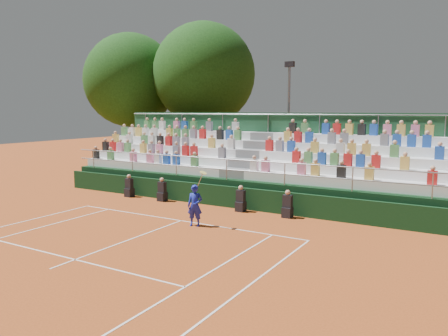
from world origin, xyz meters
The scene contains 8 objects.
ground centered at (0.00, 0.00, 0.00)m, with size 90.00×90.00×0.00m, color #A8491C.
courtside_wall centered at (0.00, 3.20, 0.50)m, with size 20.00×0.15×1.00m, color black.
line_officials centered at (-0.91, 2.75, 0.48)m, with size 9.32×0.40×1.19m.
grandstand centered at (-0.02, 6.44, 1.09)m, with size 20.00×5.20×4.40m.
tennis_player centered at (0.95, -0.37, 0.82)m, with size 0.87×0.55×2.22m.
tree_west centered at (-13.25, 11.79, 6.81)m, with size 7.20×7.20×10.42m.
tree_east centered at (-7.36, 13.13, 7.14)m, with size 7.49×7.49×10.90m.
floodlight_mast centered at (-0.36, 12.39, 4.47)m, with size 0.60×0.25×7.61m.
Camera 1 is at (10.41, -14.25, 4.53)m, focal length 35.00 mm.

